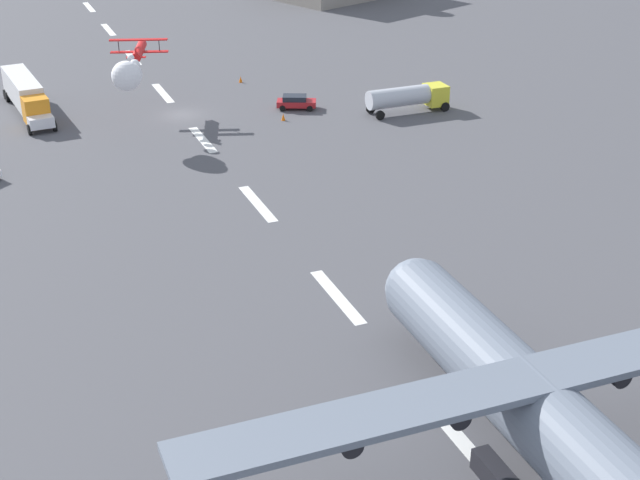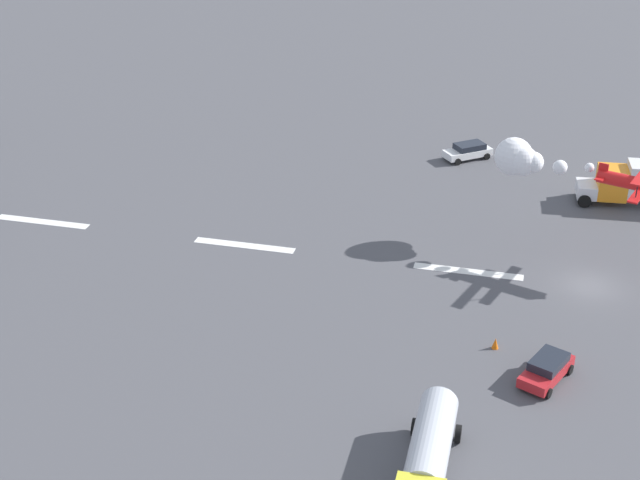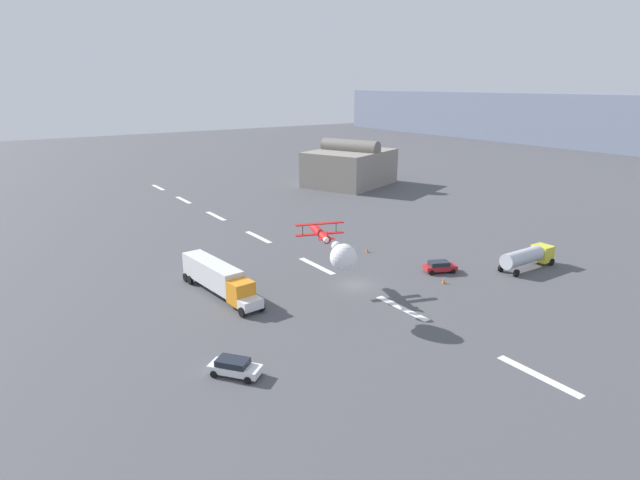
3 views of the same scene
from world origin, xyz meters
The scene contains 16 objects.
ground_plane centered at (0.00, 0.00, 0.00)m, with size 440.00×440.00×0.00m, color #4C4C51.
runway_stripe_0 centered at (-77.51, 0.00, 0.01)m, with size 8.00×0.90×0.01m, color white.
runway_stripe_1 centered at (-60.28, 0.00, 0.01)m, with size 8.00×0.90×0.01m, color white.
runway_stripe_2 centered at (-43.06, 0.00, 0.01)m, with size 8.00×0.90×0.01m, color white.
runway_stripe_3 centered at (-25.84, 0.00, 0.01)m, with size 8.00×0.90×0.01m, color white.
runway_stripe_4 centered at (-8.61, 0.00, 0.01)m, with size 8.00×0.90×0.01m, color white.
runway_stripe_5 centered at (8.61, 0.00, 0.01)m, with size 8.00×0.90×0.01m, color white.
runway_stripe_6 centered at (25.84, 0.00, 0.01)m, with size 8.00×0.90×0.01m, color white.
stunt_biplane_red centered at (4.48, -5.89, 6.68)m, with size 14.24×7.70×2.90m.
semi_truck_orange centered at (-6.98, -15.31, 2.13)m, with size 15.08×4.14×3.70m.
fuel_tanker_truck centered at (8.47, 23.16, 1.74)m, with size 2.72×9.17×2.90m.
followme_car_yellow centered at (10.85, -21.71, 0.81)m, with size 4.69×4.23×1.52m.
airport_staff_sedan centered at (2.73, 12.26, 0.81)m, with size 3.37×4.64×1.52m.
hangar_building centered at (-54.17, 40.68, 4.57)m, with size 22.41×25.11×11.16m.
traffic_cone_near centered at (-9.42, 9.74, 0.38)m, with size 0.44×0.44×0.75m, color orange.
traffic_cone_far centered at (5.96, 9.59, 0.38)m, with size 0.44×0.44×0.75m, color orange.
Camera 3 is at (48.17, -38.26, 24.34)m, focal length 29.37 mm.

